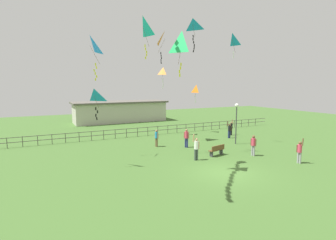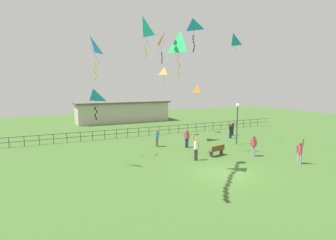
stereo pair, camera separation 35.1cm
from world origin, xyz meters
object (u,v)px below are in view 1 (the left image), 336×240
(person_1, at_px, (186,137))
(person_4, at_px, (229,130))
(person_6, at_px, (253,144))
(kite_2, at_px, (94,97))
(person_0, at_px, (196,147))
(person_5, at_px, (231,127))
(person_2, at_px, (300,151))
(person_3, at_px, (156,137))
(kite_1, at_px, (232,40))
(park_bench, at_px, (217,150))
(kite_7, at_px, (143,27))
(kite_3, at_px, (182,44))
(kite_6, at_px, (196,90))
(kite_4, at_px, (163,73))
(lamppost, at_px, (236,114))
(kite_8, at_px, (165,39))
(kite_0, at_px, (193,26))
(kite_5, at_px, (90,47))

(person_1, distance_m, person_4, 6.41)
(person_6, relative_size, kite_2, 0.82)
(person_0, xyz_separation_m, person_5, (8.87, 6.68, -0.11))
(person_2, height_order, person_3, person_2)
(person_1, distance_m, kite_1, 9.60)
(park_bench, distance_m, person_0, 2.28)
(kite_7, bearing_deg, person_5, 18.28)
(kite_2, distance_m, kite_7, 6.60)
(kite_3, xyz_separation_m, kite_6, (8.55, 11.67, -3.05))
(person_3, relative_size, person_4, 0.88)
(park_bench, relative_size, kite_4, 0.69)
(lamppost, height_order, kite_8, kite_8)
(person_1, distance_m, kite_3, 9.84)
(kite_6, bearing_deg, kite_8, -150.97)
(person_4, height_order, kite_7, kite_7)
(person_0, bearing_deg, person_1, 69.70)
(park_bench, height_order, person_6, person_6)
(kite_3, distance_m, kite_7, 4.95)
(kite_6, xyz_separation_m, kite_7, (-9.27, -7.09, 4.78))
(kite_1, xyz_separation_m, kite_8, (-4.97, 3.61, 0.26))
(kite_2, bearing_deg, kite_0, 2.99)
(person_5, distance_m, kite_8, 12.06)
(lamppost, height_order, kite_4, kite_4)
(person_4, relative_size, kite_8, 0.59)
(person_3, distance_m, kite_4, 8.19)
(kite_4, bearing_deg, person_4, -39.89)
(lamppost, bearing_deg, person_0, -154.79)
(person_3, relative_size, kite_3, 0.57)
(person_6, distance_m, kite_3, 10.04)
(park_bench, height_order, person_0, person_0)
(person_0, relative_size, person_6, 1.20)
(person_4, bearing_deg, person_0, -144.21)
(kite_2, relative_size, kite_5, 0.62)
(kite_3, height_order, kite_6, kite_3)
(kite_7, bearing_deg, person_2, -36.07)
(lamppost, xyz_separation_m, kite_0, (-5.79, -1.43, 7.16))
(person_4, xyz_separation_m, person_5, (1.25, 1.19, -0.01))
(kite_3, relative_size, kite_6, 1.30)
(person_0, relative_size, kite_0, 0.81)
(kite_0, distance_m, kite_5, 7.82)
(person_4, bearing_deg, kite_4, 140.11)
(person_6, xyz_separation_m, kite_6, (1.53, 10.80, 4.07))
(lamppost, distance_m, person_0, 7.23)
(person_5, bearing_deg, kite_4, 153.26)
(person_1, bearing_deg, kite_5, 177.61)
(kite_3, relative_size, kite_8, 0.91)
(person_6, distance_m, kite_1, 9.58)
(kite_0, distance_m, kite_8, 5.24)
(kite_3, xyz_separation_m, kite_4, (4.46, 11.91, -1.22))
(kite_1, relative_size, kite_7, 0.70)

